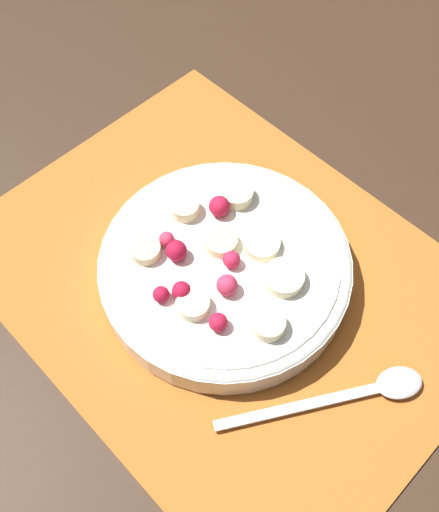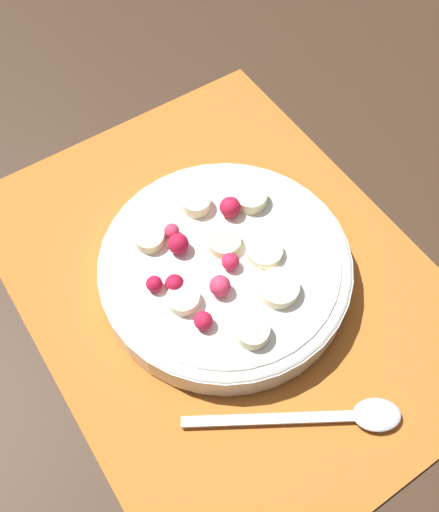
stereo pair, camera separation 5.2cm
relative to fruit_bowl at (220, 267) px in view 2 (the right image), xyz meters
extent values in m
plane|color=#382619|center=(0.00, 0.00, -0.03)|extent=(3.00, 3.00, 0.00)
cube|color=#B26023|center=(0.00, 0.00, -0.02)|extent=(0.48, 0.37, 0.01)
cylinder|color=silver|center=(0.00, 0.00, -0.01)|extent=(0.24, 0.24, 0.03)
torus|color=silver|center=(0.00, 0.00, 0.01)|extent=(0.24, 0.24, 0.01)
cylinder|color=white|center=(0.00, 0.00, 0.01)|extent=(0.21, 0.21, 0.00)
cylinder|color=#F4EAB7|center=(-0.02, 0.05, 0.02)|extent=(0.03, 0.03, 0.01)
cylinder|color=#F4EAB7|center=(-0.02, -0.04, 0.02)|extent=(0.05, 0.05, 0.01)
cylinder|color=beige|center=(0.04, -0.06, 0.02)|extent=(0.04, 0.04, 0.01)
cylinder|color=beige|center=(0.05, 0.04, 0.02)|extent=(0.04, 0.04, 0.01)
cylinder|color=#F4EAB7|center=(-0.06, -0.03, 0.02)|extent=(0.04, 0.04, 0.01)
cylinder|color=beige|center=(0.01, -0.01, 0.02)|extent=(0.03, 0.03, 0.01)
cylinder|color=beige|center=(0.06, -0.01, 0.02)|extent=(0.04, 0.04, 0.01)
cylinder|color=#F4EAB7|center=(-0.08, 0.02, 0.02)|extent=(0.04, 0.04, 0.01)
sphere|color=#DB3356|center=(0.05, 0.02, 0.02)|extent=(0.01, 0.01, 0.01)
sphere|color=#DB3356|center=(-0.03, 0.02, 0.02)|extent=(0.02, 0.02, 0.02)
sphere|color=red|center=(-0.05, 0.05, 0.02)|extent=(0.02, 0.02, 0.02)
sphere|color=#B21433|center=(0.01, 0.06, 0.02)|extent=(0.02, 0.02, 0.02)
sphere|color=#D12347|center=(-0.01, -0.01, 0.02)|extent=(0.02, 0.02, 0.02)
sphere|color=red|center=(0.04, -0.04, 0.02)|extent=(0.02, 0.02, 0.02)
sphere|color=#B21433|center=(0.03, 0.03, 0.02)|extent=(0.02, 0.02, 0.02)
sphere|color=#B21433|center=(0.00, 0.05, 0.02)|extent=(0.02, 0.02, 0.02)
cube|color=silver|center=(-0.14, 0.04, -0.02)|extent=(0.08, 0.13, 0.00)
ellipsoid|color=silver|center=(-0.19, -0.04, -0.02)|extent=(0.05, 0.05, 0.01)
camera|label=1|loc=(-0.19, 0.19, 0.46)|focal=40.00mm
camera|label=2|loc=(-0.23, 0.15, 0.46)|focal=40.00mm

